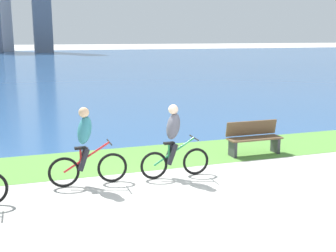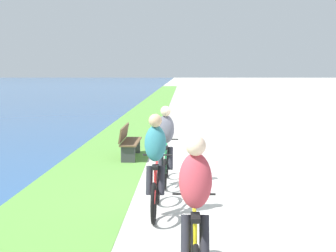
{
  "view_description": "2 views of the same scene",
  "coord_description": "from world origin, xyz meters",
  "px_view_note": "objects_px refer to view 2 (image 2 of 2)",
  "views": [
    {
      "loc": [
        -2.66,
        -7.61,
        3.16
      ],
      "look_at": [
        0.2,
        0.92,
        1.26
      ],
      "focal_mm": 45.96,
      "sensor_mm": 36.0,
      "label": 1
    },
    {
      "loc": [
        -8.4,
        0.85,
        2.4
      ],
      "look_at": [
        0.76,
        1.17,
        1.2
      ],
      "focal_mm": 45.06,
      "sensor_mm": 36.0,
      "label": 2
    }
  ],
  "objects_px": {
    "cyclist_distant_rear": "(195,214)",
    "cyclist_lead": "(166,145)",
    "bench_near_path": "(129,142)",
    "cyclist_trailing": "(156,165)"
  },
  "relations": [
    {
      "from": "bench_near_path",
      "to": "cyclist_distant_rear",
      "type": "bearing_deg",
      "value": -166.96
    },
    {
      "from": "cyclist_lead",
      "to": "cyclist_distant_rear",
      "type": "distance_m",
      "value": 4.41
    },
    {
      "from": "cyclist_distant_rear",
      "to": "bench_near_path",
      "type": "height_order",
      "value": "cyclist_distant_rear"
    },
    {
      "from": "cyclist_lead",
      "to": "cyclist_trailing",
      "type": "bearing_deg",
      "value": 177.26
    },
    {
      "from": "cyclist_lead",
      "to": "bench_near_path",
      "type": "distance_m",
      "value": 2.94
    },
    {
      "from": "cyclist_distant_rear",
      "to": "bench_near_path",
      "type": "bearing_deg",
      "value": 13.04
    },
    {
      "from": "cyclist_trailing",
      "to": "bench_near_path",
      "type": "relative_size",
      "value": 1.13
    },
    {
      "from": "cyclist_distant_rear",
      "to": "cyclist_lead",
      "type": "bearing_deg",
      "value": 6.49
    },
    {
      "from": "cyclist_lead",
      "to": "cyclist_distant_rear",
      "type": "bearing_deg",
      "value": -173.51
    },
    {
      "from": "cyclist_distant_rear",
      "to": "bench_near_path",
      "type": "xyz_separation_m",
      "value": [
        7.07,
        1.64,
        -0.39
      ]
    }
  ]
}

